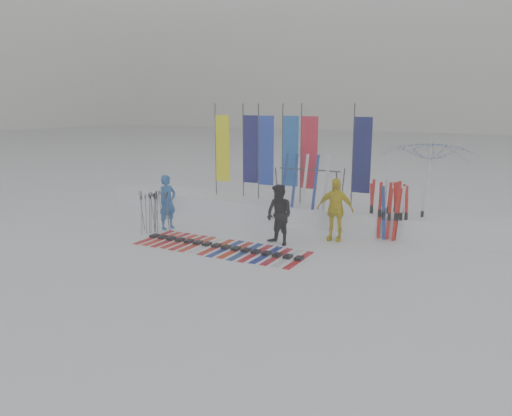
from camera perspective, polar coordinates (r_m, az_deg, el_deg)
The scene contains 11 objects.
ground at distance 12.59m, azimuth -4.27°, elevation -5.69°, with size 120.00×120.00×0.00m, color white.
snow_bank at distance 16.45m, azimuth 4.34°, elevation -0.43°, with size 14.00×1.60×0.60m, color white.
person_blue at distance 15.48m, azimuth -10.08°, elevation 0.67°, with size 0.61×0.40×1.67m, color #1C55A8.
person_black at distance 13.54m, azimuth 2.67°, elevation -0.79°, with size 0.81×0.63×1.66m, color black.
person_yellow at distance 14.13m, azimuth 9.01°, elevation -0.16°, with size 1.04×0.43×1.77m, color yellow.
tent_canopy at distance 16.10m, azimuth 19.00°, elevation 2.60°, with size 3.01×3.07×2.76m, color white.
ski_row at distance 13.41m, azimuth -4.03°, elevation -4.43°, with size 4.70×1.69×0.07m.
pole_cluster at distance 15.20m, azimuth -11.57°, elevation -0.49°, with size 0.95×0.86×1.24m.
feather_flags at distance 16.53m, azimuth 2.83°, elevation 6.48°, with size 5.55×0.23×3.20m.
ski_rack at distance 15.62m, azimuth 6.12°, elevation 2.93°, with size 2.04×0.80×1.23m.
upright_skis at distance 14.88m, azimuth 15.29°, elevation -0.26°, with size 1.50×1.20×1.69m.
Camera 1 is at (6.49, -10.10, 3.79)m, focal length 35.00 mm.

